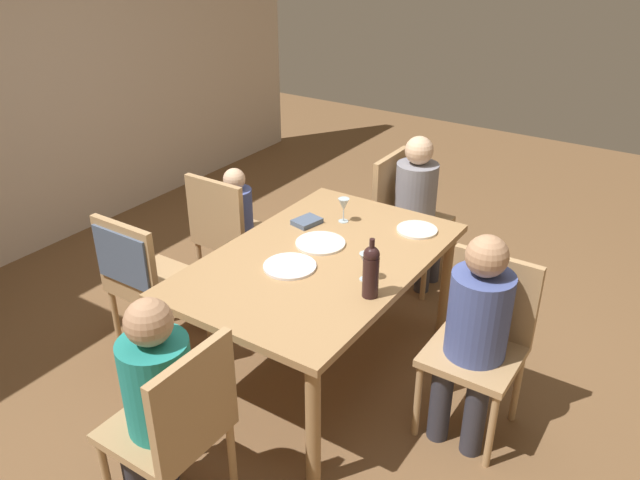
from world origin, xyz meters
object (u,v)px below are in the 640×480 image
object	(u,v)px
person_man_bearded	(476,326)
dining_table	(320,270)
chair_right_end	(403,210)
chair_near	(482,334)
wine_glass_centre	(366,261)
person_child_small	(239,220)
wine_bottle_tall_green	(371,270)
chair_left_end	(178,423)
dinner_plate_guest_right	(417,230)
person_man_guest	(155,393)
dinner_plate_guest_left	(290,266)
chair_far_left	(139,271)
dinner_plate_host	(320,243)
handbag	(204,305)
wine_glass_near_left	(344,205)
chair_far_right	(229,230)
person_woman_host	(419,201)

from	to	relation	value
person_man_bearded	dining_table	bearing A→B (deg)	-1.64
chair_right_end	chair_near	world-z (taller)	same
chair_right_end	wine_glass_centre	xyz separation A→B (m)	(-1.26, -0.41, 0.31)
person_man_bearded	person_child_small	bearing A→B (deg)	-12.90
chair_right_end	wine_glass_centre	distance (m)	1.36
chair_near	wine_bottle_tall_green	xyz separation A→B (m)	(-0.28, 0.48, 0.35)
person_man_bearded	person_child_small	size ratio (longest dim) A/B	1.19
chair_left_end	dinner_plate_guest_right	distance (m)	1.78
dining_table	person_man_guest	world-z (taller)	person_man_guest
wine_bottle_tall_green	wine_glass_centre	bearing A→B (deg)	38.39
dinner_plate_guest_left	person_man_bearded	bearing A→B (deg)	-80.64
chair_near	person_man_guest	xyz separation A→B (m)	(-1.27, 0.93, 0.10)
chair_far_left	chair_left_end	bearing A→B (deg)	-35.32
dining_table	wine_bottle_tall_green	world-z (taller)	wine_bottle_tall_green
dining_table	person_man_guest	xyz separation A→B (m)	(-1.19, 0.03, -0.02)
chair_near	dinner_plate_host	world-z (taller)	chair_near
handbag	person_man_guest	bearing A→B (deg)	-143.31
chair_left_end	handbag	distance (m)	1.59
person_child_small	dinner_plate_host	distance (m)	0.89
dining_table	handbag	xyz separation A→B (m)	(-0.01, 0.90, -0.55)
chair_far_left	wine_glass_near_left	distance (m)	1.23
dinner_plate_guest_right	handbag	distance (m)	1.48
person_man_bearded	chair_right_end	bearing A→B (deg)	-50.83
chair_far_left	dinner_plate_guest_right	world-z (taller)	chair_far_left
chair_right_end	person_child_small	world-z (taller)	person_child_small
dinner_plate_host	chair_far_right	bearing A→B (deg)	79.24
chair_left_end	dinner_plate_guest_left	distance (m)	1.03
chair_far_left	person_man_bearded	distance (m)	1.86
chair_near	wine_bottle_tall_green	bearing A→B (deg)	30.18
person_woman_host	person_man_bearded	bearing A→B (deg)	35.82
dining_table	person_child_small	bearing A→B (deg)	66.75
wine_glass_centre	dinner_plate_host	distance (m)	0.45
chair_left_end	person_man_bearded	world-z (taller)	person_man_bearded
chair_far_right	wine_glass_centre	bearing A→B (deg)	-15.97
chair_right_end	handbag	distance (m)	1.51
chair_far_right	chair_far_left	distance (m)	0.76
chair_far_right	person_child_small	bearing A→B (deg)	90.00
dinner_plate_guest_right	dinner_plate_guest_left	bearing A→B (deg)	154.01
dining_table	dinner_plate_host	bearing A→B (deg)	32.66
person_woman_host	handbag	bearing A→B (deg)	-37.67
wine_bottle_tall_green	dinner_plate_host	xyz separation A→B (m)	(0.31, 0.49, -0.14)
person_woman_host	dinner_plate_guest_left	world-z (taller)	person_woman_host
person_man_guest	dinner_plate_host	xyz separation A→B (m)	(1.30, 0.05, 0.11)
chair_far_right	dining_table	bearing A→B (deg)	-17.02
chair_far_right	dinner_plate_guest_right	world-z (taller)	chair_far_right
person_man_guest	wine_glass_centre	xyz separation A→B (m)	(1.11, -0.35, 0.21)
dining_table	wine_glass_near_left	xyz separation A→B (m)	(0.44, 0.12, 0.19)
person_child_small	chair_near	bearing A→B (deg)	-9.45
wine_glass_near_left	dinner_plate_guest_right	size ratio (longest dim) A/B	0.63
dining_table	handbag	distance (m)	1.05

